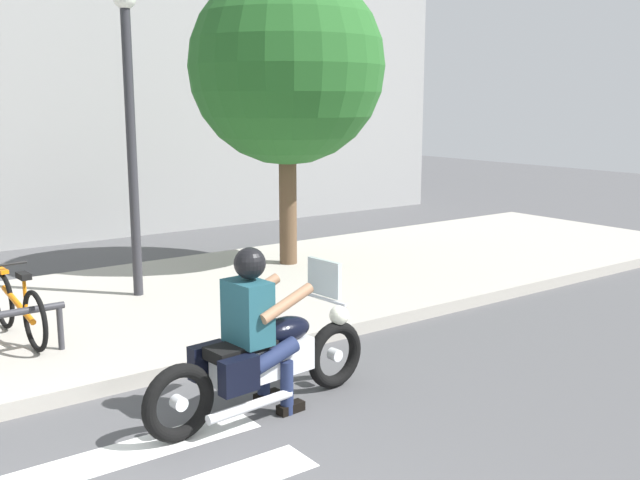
{
  "coord_description": "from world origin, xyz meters",
  "views": [
    {
      "loc": [
        -0.98,
        -3.29,
        2.57
      ],
      "look_at": [
        3.2,
        2.4,
        1.23
      ],
      "focal_mm": 40.9,
      "sensor_mm": 36.0,
      "label": 1
    }
  ],
  "objects_px": {
    "bicycle_6": "(18,308)",
    "street_lamp": "(130,115)",
    "motorcycle": "(265,360)",
    "tree_near_rack": "(287,67)",
    "rider": "(256,320)"
  },
  "relations": [
    {
      "from": "motorcycle",
      "to": "bicycle_6",
      "type": "height_order",
      "value": "motorcycle"
    },
    {
      "from": "motorcycle",
      "to": "rider",
      "type": "distance_m",
      "value": 0.37
    },
    {
      "from": "street_lamp",
      "to": "tree_near_rack",
      "type": "height_order",
      "value": "tree_near_rack"
    },
    {
      "from": "bicycle_6",
      "to": "street_lamp",
      "type": "relative_size",
      "value": 0.41
    },
    {
      "from": "rider",
      "to": "tree_near_rack",
      "type": "relative_size",
      "value": 0.32
    },
    {
      "from": "bicycle_6",
      "to": "street_lamp",
      "type": "xyz_separation_m",
      "value": [
        1.69,
        0.97,
        1.91
      ]
    },
    {
      "from": "tree_near_rack",
      "to": "rider",
      "type": "bearing_deg",
      "value": -126.78
    },
    {
      "from": "rider",
      "to": "bicycle_6",
      "type": "relative_size",
      "value": 0.9
    },
    {
      "from": "motorcycle",
      "to": "tree_near_rack",
      "type": "bearing_deg",
      "value": 53.91
    },
    {
      "from": "bicycle_6",
      "to": "motorcycle",
      "type": "bearing_deg",
      "value": -64.99
    },
    {
      "from": "bicycle_6",
      "to": "street_lamp",
      "type": "bearing_deg",
      "value": 29.95
    },
    {
      "from": "motorcycle",
      "to": "rider",
      "type": "xyz_separation_m",
      "value": [
        -0.08,
        -0.0,
        0.36
      ]
    },
    {
      "from": "bicycle_6",
      "to": "street_lamp",
      "type": "distance_m",
      "value": 2.73
    },
    {
      "from": "motorcycle",
      "to": "tree_near_rack",
      "type": "relative_size",
      "value": 0.5
    },
    {
      "from": "motorcycle",
      "to": "rider",
      "type": "bearing_deg",
      "value": -177.5
    }
  ]
}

